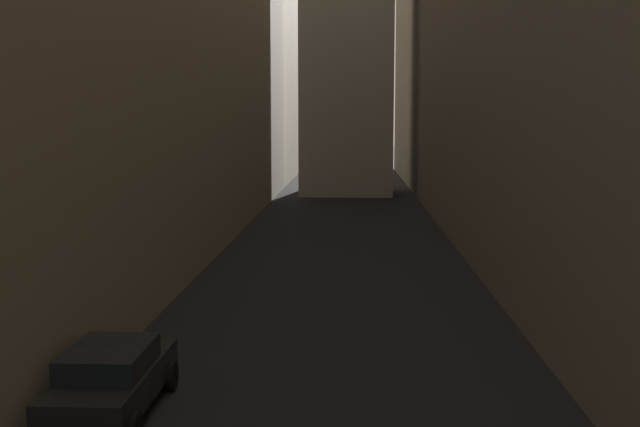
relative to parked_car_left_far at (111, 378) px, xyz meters
The scene contains 2 objects.
ground_plane 23.50m from the parked_car_left_far, 79.20° to the left, with size 264.00×264.00×0.00m, color black.
parked_car_left_far is the anchor object (origin of this frame).
Camera 1 is at (0.61, 9.36, 6.18)m, focal length 44.08 mm.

